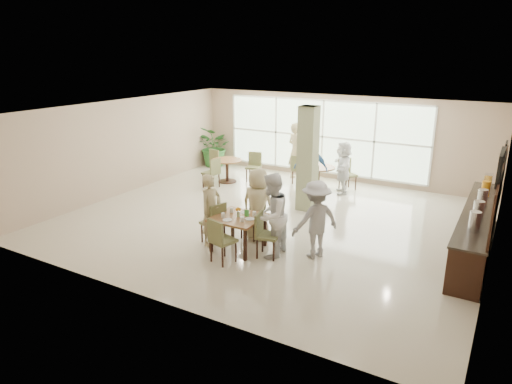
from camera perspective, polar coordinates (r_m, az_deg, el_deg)
The scene contains 23 objects.
ground at distance 11.73m, azimuth 2.08°, elevation -3.47°, with size 10.00×10.00×0.00m, color beige.
room_shell at distance 11.24m, azimuth 2.18°, elevation 4.67°, with size 10.00×10.00×10.00m.
window_bank at distance 15.49m, azimuth 8.30°, elevation 6.86°, with size 7.00×0.04×7.00m.
column at distance 12.20m, azimuth 6.47°, elevation 4.12°, with size 0.45×0.45×2.80m, color #798159.
main_table at distance 9.82m, azimuth -2.22°, elevation -3.56°, with size 1.02×1.02×0.75m.
round_table_left at distance 14.98m, azimuth -3.63°, elevation 3.32°, with size 0.99×0.99×0.75m.
round_table_right at distance 14.18m, azimuth 7.79°, elevation 2.42°, with size 1.03×1.03×0.75m.
chairs_main_table at distance 9.88m, azimuth -2.13°, elevation -4.61°, with size 1.97×1.91×0.95m.
chairs_table_left at distance 15.06m, azimuth -3.55°, elevation 3.10°, with size 1.93×1.83×0.95m.
chairs_table_right at distance 14.18m, azimuth 7.90°, elevation 2.08°, with size 2.11×1.95×0.95m.
tabletop_clutter at distance 9.76m, azimuth -2.12°, elevation -2.80°, with size 0.71×0.78×0.21m.
buffet_counter at distance 10.84m, azimuth 26.04°, elevation -3.97°, with size 0.64×4.70×1.95m.
wall_tv at distance 9.33m, azimuth 28.19°, elevation 2.78°, with size 0.06×1.00×0.58m.
framed_art_a at distance 10.96m, azimuth 28.43°, elevation 3.02°, with size 0.05×0.55×0.70m.
framed_art_b at distance 11.74m, azimuth 28.61°, elevation 3.83°, with size 0.05×0.55×0.70m.
potted_plant at distance 17.01m, azimuth -5.12°, elevation 5.67°, with size 1.35×1.35×1.50m, color #265B24.
teen_left at distance 10.08m, azimuth -5.63°, elevation -2.23°, with size 0.59×0.39×1.61m, color tan.
teen_far at distance 10.33m, azimuth 0.24°, elevation -1.51°, with size 0.81×0.44×1.66m, color tan.
teen_right at distance 9.44m, azimuth 1.96°, elevation -2.93°, with size 0.87×0.68×1.79m, color white.
teen_standing at distance 9.50m, azimuth 7.48°, elevation -3.41°, with size 1.07×0.61×1.65m, color #98989A.
adult_a at distance 13.40m, azimuth 6.82°, elevation 2.89°, with size 1.00×0.57×1.71m, color #3C71B4.
adult_b at distance 13.94m, azimuth 10.84°, elevation 3.01°, with size 1.47×0.63×1.59m, color white.
adult_standing at distance 15.25m, azimuth 5.00°, elevation 5.10°, with size 0.69×0.46×1.90m, color tan.
Camera 1 is at (5.10, -9.71, 4.16)m, focal length 32.00 mm.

